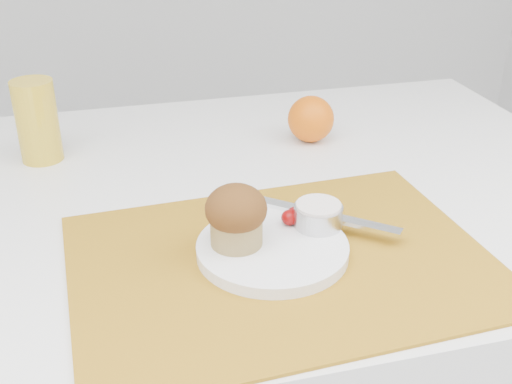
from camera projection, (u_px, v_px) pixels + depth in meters
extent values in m
cube|color=white|center=(230.00, 379.00, 1.12)|extent=(1.20, 0.80, 0.75)
cube|color=#A36F16|center=(281.00, 261.00, 0.78)|extent=(0.52, 0.39, 0.00)
cylinder|color=white|center=(272.00, 249.00, 0.78)|extent=(0.24, 0.24, 0.01)
cylinder|color=#B8B9BD|center=(318.00, 216.00, 0.81)|extent=(0.06, 0.06, 0.03)
cylinder|color=white|center=(319.00, 206.00, 0.81)|extent=(0.07, 0.07, 0.01)
ellipsoid|color=#560202|center=(290.00, 217.00, 0.82)|extent=(0.02, 0.02, 0.02)
ellipsoid|color=#510204|center=(295.00, 215.00, 0.82)|extent=(0.02, 0.02, 0.02)
cube|color=silver|center=(320.00, 214.00, 0.84)|extent=(0.18, 0.16, 0.01)
sphere|color=orange|center=(311.00, 119.00, 1.10)|extent=(0.08, 0.08, 0.08)
cylinder|color=gold|center=(37.00, 121.00, 1.01)|extent=(0.07, 0.07, 0.13)
cylinder|color=#9F864D|center=(236.00, 231.00, 0.77)|extent=(0.08, 0.08, 0.03)
ellipsoid|color=#371D0A|center=(236.00, 209.00, 0.76)|extent=(0.07, 0.07, 0.06)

